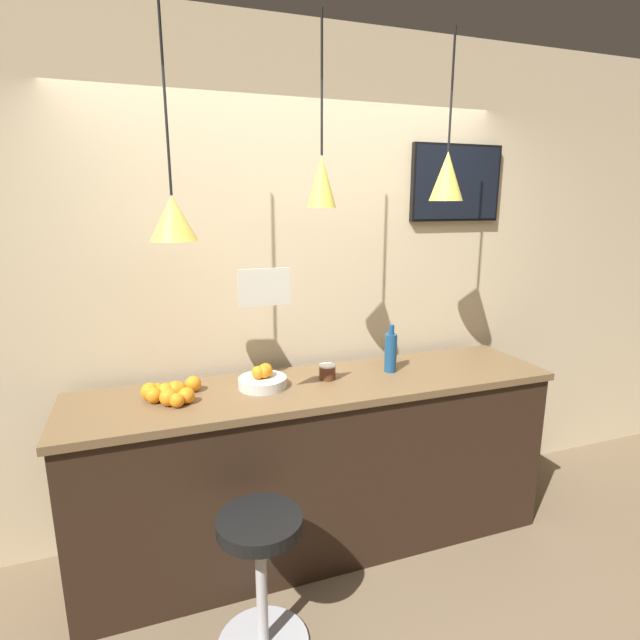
# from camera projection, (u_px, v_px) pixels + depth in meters

# --- Properties ---
(ground_plane) EXTENTS (14.00, 14.00, 0.00)m
(ground_plane) POSITION_uv_depth(u_px,v_px,m) (366.00, 628.00, 2.33)
(ground_plane) COLOR #756047
(back_wall) EXTENTS (8.00, 0.06, 2.90)m
(back_wall) POSITION_uv_depth(u_px,v_px,m) (296.00, 287.00, 2.97)
(back_wall) COLOR beige
(back_wall) RESTS_ON ground_plane
(service_counter) EXTENTS (2.62, 0.62, 0.99)m
(service_counter) POSITION_uv_depth(u_px,v_px,m) (320.00, 465.00, 2.81)
(service_counter) COLOR black
(service_counter) RESTS_ON ground_plane
(bar_stool) EXTENTS (0.41, 0.41, 0.65)m
(bar_stool) POSITION_uv_depth(u_px,v_px,m) (261.00, 561.00, 2.14)
(bar_stool) COLOR #B7B7BC
(bar_stool) RESTS_ON ground_plane
(fruit_bowl) EXTENTS (0.25, 0.25, 0.12)m
(fruit_bowl) POSITION_uv_depth(u_px,v_px,m) (263.00, 379.00, 2.62)
(fruit_bowl) COLOR beige
(fruit_bowl) RESTS_ON service_counter
(orange_pile) EXTENTS (0.30, 0.26, 0.09)m
(orange_pile) POSITION_uv_depth(u_px,v_px,m) (171.00, 392.00, 2.46)
(orange_pile) COLOR orange
(orange_pile) RESTS_ON service_counter
(juice_bottle) EXTENTS (0.07, 0.07, 0.28)m
(juice_bottle) POSITION_uv_depth(u_px,v_px,m) (391.00, 352.00, 2.85)
(juice_bottle) COLOR navy
(juice_bottle) RESTS_ON service_counter
(spread_jar) EXTENTS (0.09, 0.09, 0.08)m
(spread_jar) POSITION_uv_depth(u_px,v_px,m) (327.00, 372.00, 2.74)
(spread_jar) COLOR #562D19
(spread_jar) RESTS_ON service_counter
(pendant_lamp_left) EXTENTS (0.21, 0.21, 1.03)m
(pendant_lamp_left) POSITION_uv_depth(u_px,v_px,m) (173.00, 217.00, 2.23)
(pendant_lamp_left) COLOR black
(pendant_lamp_middle) EXTENTS (0.14, 0.14, 0.89)m
(pendant_lamp_middle) POSITION_uv_depth(u_px,v_px,m) (322.00, 180.00, 2.43)
(pendant_lamp_middle) COLOR black
(pendant_lamp_right) EXTENTS (0.18, 0.18, 0.85)m
(pendant_lamp_right) POSITION_uv_depth(u_px,v_px,m) (447.00, 176.00, 2.65)
(pendant_lamp_right) COLOR black
(mounted_tv) EXTENTS (0.63, 0.04, 0.47)m
(mounted_tv) POSITION_uv_depth(u_px,v_px,m) (456.00, 183.00, 3.13)
(mounted_tv) COLOR black
(hanging_menu_board) EXTENTS (0.24, 0.01, 0.17)m
(hanging_menu_board) POSITION_uv_depth(u_px,v_px,m) (265.00, 287.00, 2.24)
(hanging_menu_board) COLOR silver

